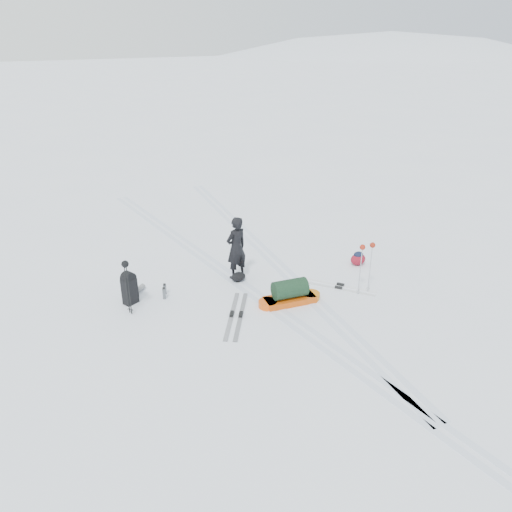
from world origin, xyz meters
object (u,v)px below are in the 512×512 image
object	(u,v)px
pulk_sled	(290,294)
skier	(236,248)
expedition_rucksack	(131,288)
ski_poles_black	(126,271)

from	to	relation	value
pulk_sled	skier	bearing A→B (deg)	113.98
pulk_sled	expedition_rucksack	world-z (taller)	expedition_rucksack
skier	expedition_rucksack	distance (m)	2.67
skier	ski_poles_black	bearing A→B (deg)	-4.22
skier	ski_poles_black	distance (m)	2.85
ski_poles_black	expedition_rucksack	bearing A→B (deg)	89.20
pulk_sled	expedition_rucksack	distance (m)	3.58
skier	ski_poles_black	world-z (taller)	skier
pulk_sled	ski_poles_black	xyz separation A→B (m)	(-3.26, 1.34, 0.82)
pulk_sled	ski_poles_black	distance (m)	3.62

